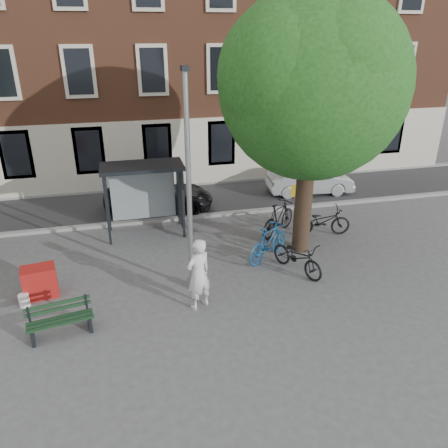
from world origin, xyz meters
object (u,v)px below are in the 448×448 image
at_px(bike_c, 298,257).
at_px(lamppost, 189,198).
at_px(red_stand, 40,282).
at_px(notice_sign, 295,199).
at_px(car_dark, 159,196).
at_px(bike_a, 322,221).
at_px(bus_shelter, 154,182).
at_px(painter, 199,274).
at_px(bike_d, 279,218).
at_px(bike_b, 268,242).
at_px(bench, 60,321).
at_px(car_silver, 310,180).

bearing_deg(bike_c, lamppost, 157.33).
distance_m(red_stand, notice_sign, 8.66).
bearing_deg(car_dark, bike_a, -117.99).
bearing_deg(lamppost, bus_shelter, 98.43).
distance_m(bus_shelter, notice_sign, 5.04).
relative_size(painter, bike_a, 0.99).
distance_m(bus_shelter, bike_d, 4.67).
relative_size(lamppost, bike_b, 3.05).
xyz_separation_m(bike_b, bike_c, (0.59, -1.02, -0.08)).
bearing_deg(bike_d, car_dark, 11.32).
bearing_deg(car_dark, painter, -171.03).
bearing_deg(bike_b, bench, 75.56).
bearing_deg(bench, car_dark, 56.56).
bearing_deg(bench, bus_shelter, 51.73).
bearing_deg(notice_sign, car_silver, 73.29).
height_order(bus_shelter, bench, bus_shelter).
bearing_deg(painter, bike_d, -161.03).
relative_size(bike_c, bike_d, 0.97).
distance_m(bus_shelter, red_stand, 5.27).
xyz_separation_m(painter, bike_c, (3.28, 1.11, -0.49)).
height_order(painter, bench, painter).
bearing_deg(notice_sign, bike_d, 162.46).
relative_size(painter, bike_d, 0.98).
bearing_deg(car_dark, red_stand, 151.71).
xyz_separation_m(bike_c, bike_d, (0.40, 2.77, 0.09)).
distance_m(bus_shelter, bike_c, 5.77).
xyz_separation_m(car_silver, red_stand, (-10.79, -6.09, -0.19)).
distance_m(lamppost, car_dark, 6.56).
bearing_deg(lamppost, bike_a, 24.69).
bearing_deg(lamppost, car_silver, 45.21).
xyz_separation_m(bike_b, car_silver, (3.88, 5.53, 0.04)).
bearing_deg(car_dark, bus_shelter, 177.80).
xyz_separation_m(bike_c, car_dark, (-3.59, 6.09, 0.09)).
xyz_separation_m(lamppost, notice_sign, (4.16, 2.57, -1.37)).
distance_m(painter, bike_d, 5.36).
relative_size(bus_shelter, car_silver, 0.74).
xyz_separation_m(bike_a, bike_d, (-1.52, 0.46, 0.08)).
xyz_separation_m(bus_shelter, bench, (-2.89, -5.47, -1.55)).
relative_size(bike_a, bike_b, 1.02).
distance_m(bike_c, car_silver, 7.33).
bearing_deg(bench, lamppost, 10.84).
bearing_deg(bench, bike_a, 12.92).
xyz_separation_m(bike_a, car_dark, (-5.51, 3.78, 0.08)).
xyz_separation_m(bench, bike_a, (8.71, 3.76, 0.17)).
bearing_deg(bike_d, red_stand, 67.43).
xyz_separation_m(bike_a, red_stand, (-9.42, -1.85, -0.08)).
bearing_deg(bench, bike_b, 11.30).
height_order(bench, notice_sign, notice_sign).
bearing_deg(notice_sign, bus_shelter, 176.35).
bearing_deg(red_stand, bench, -69.62).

